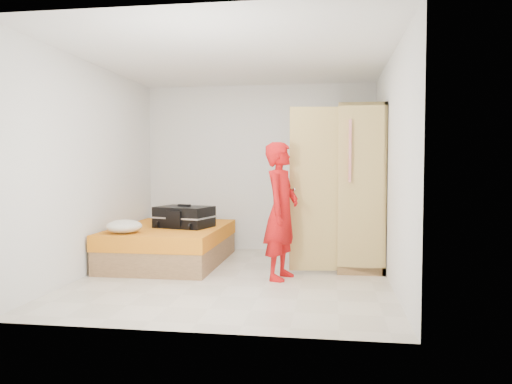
# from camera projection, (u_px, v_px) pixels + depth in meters

# --- Properties ---
(room) EXTENTS (4.00, 4.02, 2.60)m
(room) POSITION_uv_depth(u_px,v_px,m) (235.00, 169.00, 5.92)
(room) COLOR beige
(room) RESTS_ON ground
(bed) EXTENTS (1.42, 2.02, 0.50)m
(bed) POSITION_uv_depth(u_px,v_px,m) (171.00, 244.00, 6.87)
(bed) COLOR #9F7448
(bed) RESTS_ON ground
(wardrobe) EXTENTS (1.17, 1.27, 2.10)m
(wardrobe) POSITION_uv_depth(u_px,v_px,m) (356.00, 191.00, 6.56)
(wardrobe) COLOR tan
(wardrobe) RESTS_ON ground
(person) EXTENTS (0.52, 0.66, 1.61)m
(person) POSITION_uv_depth(u_px,v_px,m) (281.00, 211.00, 5.87)
(person) COLOR red
(person) RESTS_ON ground
(suitcase) EXTENTS (0.84, 0.70, 0.31)m
(suitcase) POSITION_uv_depth(u_px,v_px,m) (184.00, 217.00, 6.79)
(suitcase) COLOR black
(suitcase) RESTS_ON bed
(round_cushion) EXTENTS (0.44, 0.44, 0.17)m
(round_cushion) POSITION_uv_depth(u_px,v_px,m) (124.00, 226.00, 6.19)
(round_cushion) COLOR beige
(round_cushion) RESTS_ON bed
(pillow) EXTENTS (0.51, 0.27, 0.09)m
(pillow) POSITION_uv_depth(u_px,v_px,m) (194.00, 217.00, 7.68)
(pillow) COLOR beige
(pillow) RESTS_ON bed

